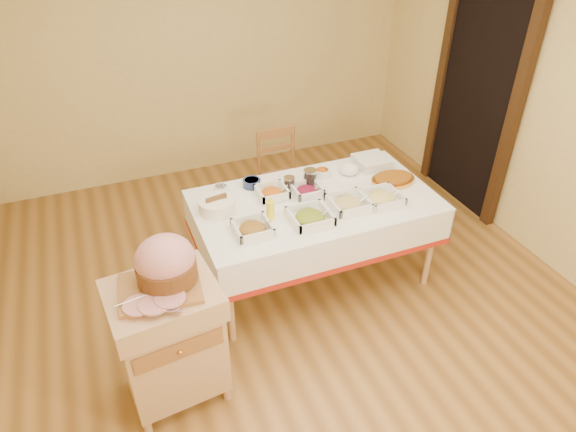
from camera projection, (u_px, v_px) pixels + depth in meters
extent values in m
plane|color=olive|center=(293.00, 309.00, 3.98)|extent=(5.00, 5.00, 0.00)
plane|color=#DBC276|center=(199.00, 52.00, 5.17)|extent=(4.50, 0.00, 4.50)
plane|color=#DBC276|center=(564.00, 109.00, 3.95)|extent=(0.00, 5.00, 5.00)
cube|color=black|center=(476.00, 100.00, 4.77)|extent=(0.06, 0.90, 2.10)
cube|color=#341F10|center=(513.00, 121.00, 4.38)|extent=(0.08, 0.10, 2.10)
cube|color=#341F10|center=(442.00, 83.00, 5.14)|extent=(0.08, 0.10, 2.10)
cube|color=tan|center=(315.00, 203.00, 3.90)|extent=(1.80, 1.00, 0.04)
cylinder|color=tan|center=(230.00, 303.00, 3.53)|extent=(0.05, 0.05, 0.71)
cylinder|color=tan|center=(201.00, 236.00, 4.18)|extent=(0.05, 0.05, 0.71)
cylinder|color=tan|center=(430.00, 249.00, 4.04)|extent=(0.05, 0.05, 0.71)
cylinder|color=tan|center=(376.00, 196.00, 4.68)|extent=(0.05, 0.05, 0.71)
cube|color=white|center=(315.00, 200.00, 3.88)|extent=(1.82, 1.02, 0.01)
cube|color=tan|center=(171.00, 347.00, 3.14)|extent=(0.62, 0.53, 0.62)
cube|color=tan|center=(162.00, 300.00, 2.92)|extent=(0.67, 0.58, 0.15)
cube|color=#996332|center=(175.00, 352.00, 2.84)|extent=(0.51, 0.06, 0.12)
sphere|color=gold|center=(175.00, 354.00, 2.83)|extent=(0.03, 0.03, 0.03)
cylinder|color=tan|center=(143.00, 424.00, 3.10)|extent=(0.05, 0.05, 0.10)
cylinder|color=tan|center=(133.00, 372.00, 3.42)|extent=(0.05, 0.05, 0.10)
cylinder|color=tan|center=(225.00, 397.00, 3.26)|extent=(0.05, 0.05, 0.10)
cylinder|color=tan|center=(209.00, 350.00, 3.58)|extent=(0.05, 0.05, 0.10)
cube|color=#996332|center=(283.00, 180.00, 4.75)|extent=(0.41, 0.39, 0.03)
cylinder|color=#996332|center=(274.00, 214.00, 4.69)|extent=(0.03, 0.03, 0.43)
cylinder|color=#996332|center=(260.00, 196.00, 4.95)|extent=(0.03, 0.03, 0.43)
cylinder|color=#996332|center=(307.00, 206.00, 4.80)|extent=(0.03, 0.03, 0.43)
cylinder|color=#996332|center=(293.00, 189.00, 5.06)|extent=(0.03, 0.03, 0.43)
cylinder|color=#996332|center=(259.00, 155.00, 4.70)|extent=(0.03, 0.03, 0.46)
cylinder|color=#996332|center=(293.00, 148.00, 4.81)|extent=(0.03, 0.03, 0.46)
cube|color=#996332|center=(276.00, 133.00, 4.65)|extent=(0.36, 0.04, 0.09)
cube|color=#996332|center=(160.00, 288.00, 2.87)|extent=(0.45, 0.36, 0.03)
ellipsoid|color=tan|center=(165.00, 259.00, 2.83)|extent=(0.34, 0.30, 0.29)
cylinder|color=brown|center=(167.00, 270.00, 2.87)|extent=(0.34, 0.34, 0.11)
cube|color=silver|center=(155.00, 309.00, 2.70)|extent=(0.28, 0.13, 0.00)
cylinder|color=silver|center=(145.00, 295.00, 2.78)|extent=(0.33, 0.10, 0.01)
cube|color=white|center=(253.00, 232.00, 3.52)|extent=(0.25, 0.25, 0.02)
ellipsoid|color=red|center=(253.00, 229.00, 3.51)|extent=(0.19, 0.19, 0.07)
cylinder|color=silver|center=(261.00, 229.00, 3.51)|extent=(0.15, 0.01, 0.11)
cube|color=white|center=(310.00, 220.00, 3.64)|extent=(0.28, 0.28, 0.02)
ellipsoid|color=#B89017|center=(310.00, 217.00, 3.62)|extent=(0.21, 0.21, 0.07)
cylinder|color=silver|center=(320.00, 217.00, 3.62)|extent=(0.16, 0.01, 0.11)
cube|color=white|center=(348.00, 206.00, 3.79)|extent=(0.27, 0.27, 0.02)
ellipsoid|color=tan|center=(349.00, 203.00, 3.77)|extent=(0.21, 0.21, 0.07)
cylinder|color=silver|center=(358.00, 203.00, 3.77)|extent=(0.15, 0.01, 0.11)
cube|color=white|center=(381.00, 201.00, 3.85)|extent=(0.27, 0.27, 0.01)
ellipsoid|color=#E1CA6B|center=(382.00, 198.00, 3.84)|extent=(0.21, 0.21, 0.07)
cylinder|color=silver|center=(391.00, 198.00, 3.84)|extent=(0.14, 0.01, 0.10)
cube|color=white|center=(272.00, 195.00, 3.91)|extent=(0.22, 0.22, 0.02)
ellipsoid|color=#D35F0F|center=(272.00, 193.00, 3.90)|extent=(0.17, 0.17, 0.06)
cylinder|color=silver|center=(279.00, 192.00, 3.90)|extent=(0.15, 0.01, 0.11)
cube|color=white|center=(307.00, 193.00, 3.94)|extent=(0.22, 0.22, 0.01)
ellipsoid|color=maroon|center=(307.00, 191.00, 3.93)|extent=(0.16, 0.16, 0.06)
cylinder|color=silver|center=(314.00, 190.00, 3.92)|extent=(0.14, 0.01, 0.10)
cylinder|color=white|center=(221.00, 189.00, 3.96)|extent=(0.11, 0.11, 0.05)
cylinder|color=black|center=(221.00, 187.00, 3.95)|extent=(0.09, 0.09, 0.02)
cylinder|color=navy|center=(252.00, 183.00, 4.02)|extent=(0.14, 0.14, 0.06)
cylinder|color=maroon|center=(252.00, 181.00, 4.01)|extent=(0.11, 0.11, 0.02)
cylinder|color=white|center=(322.00, 173.00, 4.16)|extent=(0.12, 0.12, 0.06)
cylinder|color=#D35F0F|center=(322.00, 171.00, 4.15)|extent=(0.10, 0.10, 0.02)
imported|color=white|center=(282.00, 182.00, 4.06)|extent=(0.17, 0.17, 0.03)
imported|color=white|center=(349.00, 171.00, 4.20)|extent=(0.21, 0.21, 0.05)
cylinder|color=silver|center=(289.00, 184.00, 3.97)|extent=(0.08, 0.08, 0.10)
cylinder|color=silver|center=(289.00, 178.00, 3.94)|extent=(0.09, 0.09, 0.01)
cylinder|color=black|center=(289.00, 186.00, 3.98)|extent=(0.07, 0.07, 0.07)
cylinder|color=silver|center=(310.00, 178.00, 4.02)|extent=(0.10, 0.10, 0.12)
cylinder|color=silver|center=(310.00, 171.00, 3.98)|extent=(0.11, 0.11, 0.01)
cylinder|color=black|center=(310.00, 180.00, 4.03)|extent=(0.09, 0.09, 0.09)
cylinder|color=yellow|center=(271.00, 210.00, 3.63)|extent=(0.06, 0.06, 0.15)
cone|color=yellow|center=(270.00, 199.00, 3.57)|extent=(0.04, 0.04, 0.04)
cylinder|color=white|center=(217.00, 205.00, 3.72)|extent=(0.27, 0.27, 0.10)
cube|color=white|center=(371.00, 165.00, 4.31)|extent=(0.26, 0.26, 0.01)
cube|color=white|center=(371.00, 163.00, 4.31)|extent=(0.26, 0.26, 0.01)
cube|color=white|center=(371.00, 162.00, 4.30)|extent=(0.26, 0.26, 0.01)
cube|color=white|center=(372.00, 160.00, 4.29)|extent=(0.26, 0.26, 0.01)
cube|color=white|center=(372.00, 158.00, 4.28)|extent=(0.26, 0.26, 0.01)
ellipsoid|color=gold|center=(393.00, 180.00, 4.09)|extent=(0.36, 0.26, 0.03)
ellipsoid|color=#8E4F0F|center=(393.00, 179.00, 4.08)|extent=(0.31, 0.22, 0.04)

